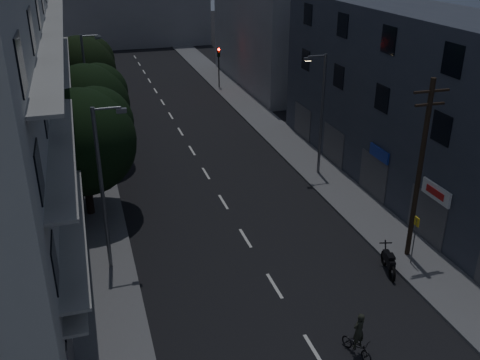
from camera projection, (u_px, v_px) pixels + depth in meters
ground at (191, 148)px, 40.86m from camera, size 160.00×160.00×0.00m
sidewalk_left at (89, 158)px, 38.84m from camera, size 3.00×90.00×0.15m
sidewalk_right at (282, 137)px, 42.82m from camera, size 3.00×90.00×0.15m
lane_markings at (175, 123)px, 46.30m from camera, size 0.15×60.50×0.01m
building_right at (421, 105)px, 32.18m from camera, size 6.19×28.00×11.00m
building_far_left at (25, 9)px, 54.37m from camera, size 6.00×20.00×16.00m
building_far_right at (266, 23)px, 56.13m from camera, size 6.00×20.00×13.00m
building_far_end at (124, 10)px, 77.94m from camera, size 24.00×8.00×10.00m
tree_near at (83, 138)px, 29.17m from camera, size 5.95×5.95×7.34m
tree_mid at (88, 103)px, 35.89m from camera, size 5.73×5.73×7.05m
tree_far at (82, 68)px, 44.96m from camera, size 5.83×5.83×7.21m
traffic_signal_far_right at (219, 59)px, 55.65m from camera, size 0.28×0.37×4.10m
traffic_signal_far_left at (91, 71)px, 50.88m from camera, size 0.28×0.37×4.10m
street_lamp_left_near at (104, 183)px, 24.19m from camera, size 1.51×0.25×8.00m
street_lamp_right at (321, 109)px, 34.45m from camera, size 1.51×0.25×8.00m
street_lamp_left_far at (88, 82)px, 40.92m from camera, size 1.51×0.25×8.00m
utility_pole at (420, 168)px, 25.04m from camera, size 1.80×0.24×9.00m
bus_stop_sign at (415, 232)px, 25.53m from camera, size 0.06×0.35×2.52m
motorcycle at (389, 262)px, 25.60m from camera, size 0.81×2.09×1.36m
cyclist at (357, 341)px, 20.45m from camera, size 0.99×1.61×1.93m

